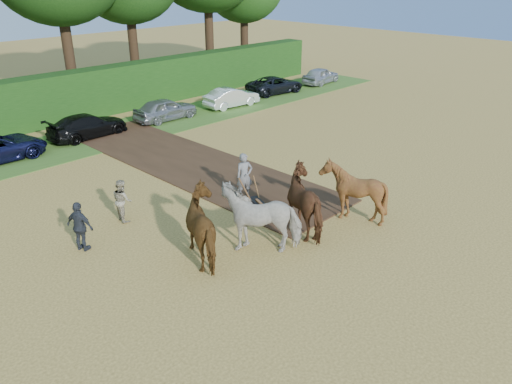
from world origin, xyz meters
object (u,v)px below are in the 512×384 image
Objects in this scene: spectator_near at (122,200)px; spectator_far at (80,227)px; parked_cars at (132,117)px; plough_team at (285,207)px.

spectator_near is 0.92× the size of spectator_far.
spectator_near is at bearing -124.64° from parked_cars.
spectator_near is 0.20× the size of plough_team.
plough_team is at bearing -148.88° from spectator_far.
parked_cars is at bearing 76.80° from plough_team.
parked_cars is at bearing -26.41° from spectator_near.
spectator_far is at bearing 142.40° from plough_team.
parked_cars is (3.59, 15.30, -0.48)m from plough_team.
plough_team is 0.20× the size of parked_cars.
plough_team is (3.36, -5.25, 0.33)m from spectator_near.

